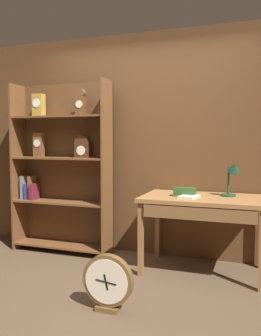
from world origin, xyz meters
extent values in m
plane|color=brown|center=(0.00, 0.00, 0.00)|extent=(10.00, 10.00, 0.00)
cube|color=brown|center=(0.00, 1.42, 1.30)|extent=(4.80, 0.05, 2.60)
cube|color=brown|center=(-1.59, 1.09, 1.02)|extent=(0.02, 0.31, 2.03)
cube|color=brown|center=(-0.39, 1.09, 1.02)|extent=(0.03, 0.31, 2.03)
cube|color=brown|center=(-0.99, 1.24, 1.02)|extent=(1.23, 0.01, 2.03)
cube|color=brown|center=(-0.99, 1.09, 0.08)|extent=(1.18, 0.29, 0.02)
cube|color=brown|center=(-0.99, 1.09, 0.61)|extent=(1.18, 0.29, 0.02)
cube|color=brown|center=(-0.99, 1.09, 1.14)|extent=(1.18, 0.29, 0.02)
cube|color=brown|center=(-0.99, 1.09, 1.63)|extent=(1.18, 0.29, 0.02)
cube|color=#B28C38|center=(-1.29, 1.10, 1.77)|extent=(0.13, 0.10, 0.27)
cylinder|color=white|center=(-1.29, 1.05, 1.80)|extent=(0.10, 0.01, 0.10)
cube|color=brown|center=(-1.29, 1.09, 1.29)|extent=(0.12, 0.07, 0.29)
cylinder|color=silver|center=(-1.29, 1.05, 1.32)|extent=(0.09, 0.01, 0.09)
cube|color=brown|center=(-0.71, 1.08, 1.75)|extent=(0.11, 0.07, 0.21)
cylinder|color=brown|center=(-0.71, 1.08, 1.89)|extent=(0.11, 0.07, 0.11)
cylinder|color=silver|center=(-0.71, 1.04, 1.76)|extent=(0.08, 0.01, 0.08)
cube|color=#472816|center=(-0.71, 1.12, 1.22)|extent=(0.18, 0.10, 0.14)
cylinder|color=#472816|center=(-0.71, 1.12, 1.32)|extent=(0.18, 0.10, 0.18)
cylinder|color=silver|center=(-0.71, 1.06, 1.23)|extent=(0.11, 0.01, 0.11)
cube|color=slate|center=(-1.52, 1.11, 0.77)|extent=(0.04, 0.16, 0.29)
cube|color=navy|center=(-1.46, 1.09, 0.72)|extent=(0.03, 0.14, 0.20)
cube|color=brown|center=(-1.42, 1.11, 0.77)|extent=(0.03, 0.16, 0.29)
cube|color=maroon|center=(-1.37, 1.08, 0.72)|extent=(0.04, 0.16, 0.20)
cube|color=#9E6B3D|center=(0.72, 0.99, 0.76)|extent=(1.23, 0.73, 0.04)
cube|color=olive|center=(0.15, 0.68, 0.37)|extent=(0.05, 0.05, 0.74)
cube|color=olive|center=(0.15, 1.31, 0.37)|extent=(0.05, 0.05, 0.74)
cube|color=olive|center=(1.28, 1.31, 0.37)|extent=(0.05, 0.05, 0.74)
cube|color=brown|center=(0.72, 0.65, 0.67)|extent=(1.05, 0.03, 0.12)
cylinder|color=#1E472D|center=(0.95, 1.11, 0.79)|extent=(0.15, 0.15, 0.02)
cylinder|color=#1E472D|center=(0.95, 1.11, 0.94)|extent=(0.02, 0.02, 0.28)
cone|color=#1E472D|center=(1.01, 1.06, 1.09)|extent=(0.18, 0.20, 0.15)
cube|color=#2D5123|center=(0.53, 0.95, 0.83)|extent=(0.22, 0.10, 0.09)
cube|color=silver|center=(0.59, 0.86, 0.79)|extent=(0.20, 0.25, 0.02)
cube|color=brown|center=(0.13, -0.11, 0.02)|extent=(0.19, 0.11, 0.04)
cylinder|color=brown|center=(0.13, -0.11, 0.25)|extent=(0.42, 0.06, 0.42)
cylinder|color=silver|center=(0.13, -0.14, 0.25)|extent=(0.36, 0.01, 0.36)
cube|color=black|center=(0.13, -0.15, 0.25)|extent=(0.04, 0.01, 0.12)
cube|color=black|center=(0.13, -0.15, 0.25)|extent=(0.17, 0.01, 0.03)
camera|label=1|loc=(1.22, -2.63, 1.35)|focal=38.12mm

